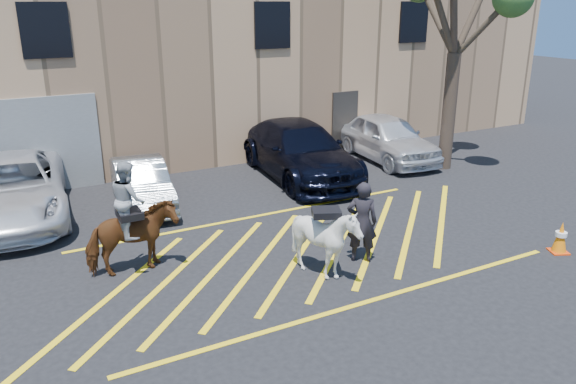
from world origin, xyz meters
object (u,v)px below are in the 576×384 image
car_silver_sedan (141,184)px  car_blue_suv (300,150)px  car_white_pickup (11,189)px  mounted_bay (131,229)px  saddled_white (326,241)px  handler (362,222)px  car_white_suv (387,138)px  traffic_cone (561,237)px

car_silver_sedan → car_blue_suv: (5.16, 0.35, 0.22)m
car_white_pickup → mounted_bay: mounted_bay is taller
car_silver_sedan → car_blue_suv: car_blue_suv is taller
saddled_white → handler: bearing=13.5°
handler → car_white_suv: bearing=-96.2°
car_white_suv → traffic_cone: 8.22m
car_silver_sedan → mounted_bay: 4.11m
car_white_pickup → car_silver_sedan: 3.25m
car_white_pickup → car_blue_suv: size_ratio=0.97×
car_white_pickup → mounted_bay: 4.99m
car_white_suv → mounted_bay: (-10.05, -4.54, 0.17)m
car_white_pickup → car_white_suv: car_white_suv is taller
car_white_suv → car_white_pickup: bearing=-174.4°
car_silver_sedan → car_blue_suv: size_ratio=0.65×
car_white_suv → mounted_bay: size_ratio=1.96×
car_silver_sedan → car_blue_suv: 5.18m
car_white_pickup → saddled_white: size_ratio=3.17×
car_white_suv → handler: (-5.58, -6.30, 0.10)m
car_white_pickup → car_white_suv: 12.04m
traffic_cone → car_silver_sedan: bearing=135.0°
car_white_suv → mounted_bay: bearing=-149.9°
car_silver_sedan → traffic_cone: bearing=-38.8°
car_silver_sedan → traffic_cone: (7.46, -7.47, -0.27)m
saddled_white → traffic_cone: (5.25, -1.52, -0.42)m
mounted_bay → traffic_cone: 9.37m
traffic_cone → mounted_bay: bearing=157.7°
car_silver_sedan → mounted_bay: bearing=-100.7°
car_silver_sedan → mounted_bay: mounted_bay is taller
car_blue_suv → car_white_suv: 3.71m
car_white_pickup → saddled_white: car_white_pickup is taller
car_blue_suv → traffic_cone: size_ratio=8.05×
car_blue_suv → saddled_white: (-2.94, -6.29, -0.06)m
car_blue_suv → mounted_bay: mounted_bay is taller
handler → car_silver_sedan: bearing=-24.7°
saddled_white → traffic_cone: bearing=-16.2°
car_white_pickup → car_blue_suv: 8.34m
car_silver_sedan → car_white_suv: (8.86, 0.62, 0.17)m
handler → saddled_white: 1.11m
handler → saddled_white: bearing=48.8°
car_white_pickup → handler: handler is taller
car_white_pickup → car_silver_sedan: bearing=-6.1°
car_white_pickup → car_white_suv: (12.04, -0.03, 0.00)m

